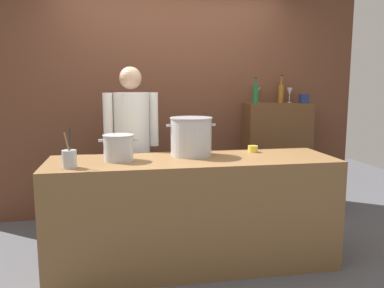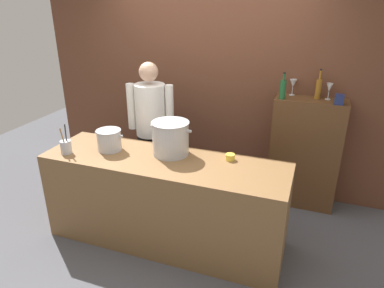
{
  "view_description": "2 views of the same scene",
  "coord_description": "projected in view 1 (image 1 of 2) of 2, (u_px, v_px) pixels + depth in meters",
  "views": [
    {
      "loc": [
        -0.57,
        -3.07,
        1.5
      ],
      "look_at": [
        0.06,
        0.36,
        0.96
      ],
      "focal_mm": 36.63,
      "sensor_mm": 36.0,
      "label": 1
    },
    {
      "loc": [
        1.25,
        -2.65,
        2.3
      ],
      "look_at": [
        0.16,
        0.34,
        0.95
      ],
      "focal_mm": 32.6,
      "sensor_mm": 36.0,
      "label": 2
    }
  ],
  "objects": [
    {
      "name": "stockpot_large",
      "position": [
        191.0,
        136.0,
        3.29
      ],
      "size": [
        0.42,
        0.36,
        0.32
      ],
      "color": "#B7BABF",
      "rests_on": "prep_counter"
    },
    {
      "name": "butter_jar",
      "position": [
        253.0,
        149.0,
        3.47
      ],
      "size": [
        0.09,
        0.09,
        0.06
      ],
      "primitive_type": "cylinder",
      "color": "yellow",
      "rests_on": "prep_counter"
    },
    {
      "name": "wine_glass_short",
      "position": [
        290.0,
        92.0,
        4.55
      ],
      "size": [
        0.07,
        0.07,
        0.18
      ],
      "color": "silver",
      "rests_on": "bar_cabinet"
    },
    {
      "name": "wine_bottle_amber",
      "position": [
        281.0,
        93.0,
        4.52
      ],
      "size": [
        0.06,
        0.06,
        0.32
      ],
      "color": "#8C5919",
      "rests_on": "bar_cabinet"
    },
    {
      "name": "wine_glass_wide",
      "position": [
        257.0,
        92.0,
        4.53
      ],
      "size": [
        0.08,
        0.08,
        0.18
      ],
      "color": "silver",
      "rests_on": "bar_cabinet"
    },
    {
      "name": "utensil_crock",
      "position": [
        69.0,
        159.0,
        2.81
      ],
      "size": [
        0.1,
        0.1,
        0.3
      ],
      "color": "#B7BABF",
      "rests_on": "prep_counter"
    },
    {
      "name": "wine_bottle_green",
      "position": [
        256.0,
        94.0,
        4.33
      ],
      "size": [
        0.07,
        0.07,
        0.29
      ],
      "color": "#1E592D",
      "rests_on": "bar_cabinet"
    },
    {
      "name": "prep_counter",
      "position": [
        193.0,
        212.0,
        3.24
      ],
      "size": [
        2.32,
        0.7,
        0.9
      ],
      "primitive_type": "cube",
      "color": "brown",
      "rests_on": "ground_plane"
    },
    {
      "name": "brick_back_panel",
      "position": [
        171.0,
        84.0,
        4.44
      ],
      "size": [
        4.4,
        0.1,
        3.0
      ],
      "primitive_type": "cube",
      "color": "brown",
      "rests_on": "ground_plane"
    },
    {
      "name": "bar_cabinet",
      "position": [
        276.0,
        158.0,
        4.59
      ],
      "size": [
        0.76,
        0.32,
        1.28
      ],
      "primitive_type": "cube",
      "color": "brown",
      "rests_on": "ground_plane"
    },
    {
      "name": "stockpot_small",
      "position": [
        118.0,
        148.0,
        3.08
      ],
      "size": [
        0.31,
        0.24,
        0.21
      ],
      "color": "#B7BABF",
      "rests_on": "prep_counter"
    },
    {
      "name": "chef",
      "position": [
        132.0,
        140.0,
        3.76
      ],
      "size": [
        0.52,
        0.39,
        1.66
      ],
      "rotation": [
        0.0,
        0.0,
        3.34
      ],
      "color": "black",
      "rests_on": "ground_plane"
    },
    {
      "name": "ground_plane",
      "position": [
        193.0,
        263.0,
        3.31
      ],
      "size": [
        8.0,
        8.0,
        0.0
      ],
      "primitive_type": "plane",
      "color": "#4C4C51"
    },
    {
      "name": "spice_tin_navy",
      "position": [
        304.0,
        99.0,
        4.43
      ],
      "size": [
        0.09,
        0.09,
        0.1
      ],
      "primitive_type": "cube",
      "color": "navy",
      "rests_on": "bar_cabinet"
    }
  ]
}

